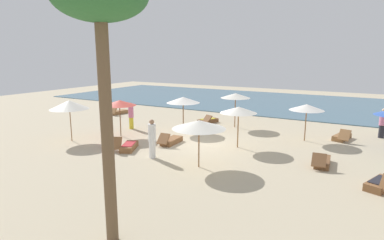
% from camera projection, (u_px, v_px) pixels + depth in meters
% --- Properties ---
extents(ground_plane, '(60.00, 60.00, 0.00)m').
position_uv_depth(ground_plane, '(204.00, 144.00, 17.34)').
color(ground_plane, '#BCAD8E').
extents(ocean_water, '(48.00, 16.00, 0.06)m').
position_uv_depth(ocean_water, '(283.00, 103.00, 31.82)').
color(ocean_water, '#476B7F').
rests_on(ocean_water, ground_plane).
extents(umbrella_0, '(2.10, 2.10, 2.28)m').
position_uv_depth(umbrella_0, '(69.00, 105.00, 17.56)').
color(umbrella_0, brown).
rests_on(umbrella_0, ground_plane).
extents(umbrella_1, '(1.87, 1.87, 2.06)m').
position_uv_depth(umbrella_1, '(307.00, 107.00, 17.61)').
color(umbrella_1, brown).
rests_on(umbrella_1, ground_plane).
extents(umbrella_2, '(1.92, 1.92, 2.14)m').
position_uv_depth(umbrella_2, '(119.00, 103.00, 18.64)').
color(umbrella_2, brown).
rests_on(umbrella_2, ground_plane).
extents(umbrella_3, '(2.05, 2.05, 2.17)m').
position_uv_depth(umbrella_3, '(183.00, 100.00, 19.76)').
color(umbrella_3, brown).
rests_on(umbrella_3, ground_plane).
extents(umbrella_5, '(1.92, 1.92, 2.25)m').
position_uv_depth(umbrella_5, '(236.00, 96.00, 20.95)').
color(umbrella_5, brown).
rests_on(umbrella_5, ground_plane).
extents(umbrella_6, '(1.88, 1.88, 2.13)m').
position_uv_depth(umbrella_6, '(239.00, 110.00, 16.32)').
color(umbrella_6, olive).
rests_on(umbrella_6, ground_plane).
extents(umbrella_7, '(2.27, 2.27, 2.04)m').
position_uv_depth(umbrella_7, '(199.00, 124.00, 13.45)').
color(umbrella_7, brown).
rests_on(umbrella_7, ground_plane).
extents(lounger_0, '(0.97, 1.76, 0.71)m').
position_uv_depth(lounger_0, '(342.00, 137.00, 18.15)').
color(lounger_0, olive).
rests_on(lounger_0, ground_plane).
extents(lounger_1, '(0.72, 1.75, 0.66)m').
position_uv_depth(lounger_1, '(322.00, 162.00, 13.96)').
color(lounger_1, brown).
rests_on(lounger_1, ground_plane).
extents(lounger_2, '(1.18, 1.80, 0.67)m').
position_uv_depth(lounger_2, '(208.00, 121.00, 22.56)').
color(lounger_2, brown).
rests_on(lounger_2, ground_plane).
extents(lounger_3, '(0.91, 1.72, 0.75)m').
position_uv_depth(lounger_3, '(118.00, 112.00, 25.98)').
color(lounger_3, olive).
rests_on(lounger_3, ground_plane).
extents(lounger_4, '(0.69, 1.73, 0.67)m').
position_uv_depth(lounger_4, '(171.00, 141.00, 17.35)').
color(lounger_4, brown).
rests_on(lounger_4, ground_plane).
extents(lounger_5, '(1.23, 1.74, 0.74)m').
position_uv_depth(lounger_5, '(128.00, 146.00, 16.28)').
color(lounger_5, brown).
rests_on(lounger_5, ground_plane).
extents(lounger_6, '(1.13, 1.76, 0.72)m').
position_uv_depth(lounger_6, '(381.00, 184.00, 11.53)').
color(lounger_6, brown).
rests_on(lounger_6, ground_plane).
extents(person_0, '(0.47, 0.47, 1.72)m').
position_uv_depth(person_0, '(383.00, 123.00, 18.47)').
color(person_0, '#26262D').
rests_on(person_0, ground_plane).
extents(person_1, '(0.40, 0.40, 1.71)m').
position_uv_depth(person_1, '(131.00, 116.00, 20.74)').
color(person_1, yellow).
rests_on(person_1, ground_plane).
extents(person_2, '(0.46, 0.46, 1.72)m').
position_uv_depth(person_2, '(106.00, 131.00, 16.56)').
color(person_2, '#D17299').
rests_on(person_2, ground_plane).
extents(person_4, '(0.50, 0.50, 1.83)m').
position_uv_depth(person_4, '(152.00, 139.00, 14.84)').
color(person_4, white).
rests_on(person_4, ground_plane).
extents(palm_0, '(2.20, 2.20, 6.64)m').
position_uv_depth(palm_0, '(100.00, 7.00, 7.22)').
color(palm_0, brown).
rests_on(palm_0, ground_plane).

